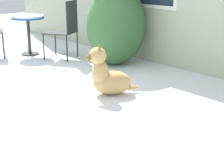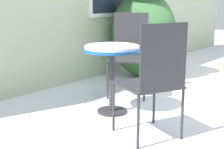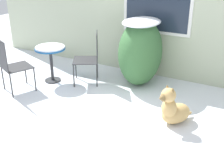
# 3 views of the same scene
# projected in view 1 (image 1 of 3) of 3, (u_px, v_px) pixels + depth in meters

# --- Properties ---
(ground_plane) EXTENTS (16.00, 16.00, 0.00)m
(ground_plane) POSITION_uv_depth(u_px,v_px,m) (28.00, 83.00, 4.79)
(ground_plane) COLOR white
(shrub_left) EXTENTS (0.80, 1.08, 1.30)m
(shrub_left) POSITION_uv_depth(u_px,v_px,m) (117.00, 23.00, 5.58)
(shrub_left) COLOR #386638
(shrub_left) RESTS_ON ground_plane
(patio_table) EXTENTS (0.59, 0.59, 0.73)m
(patio_table) POSITION_uv_depth(u_px,v_px,m) (28.00, 23.00, 6.27)
(patio_table) COLOR #2D2D30
(patio_table) RESTS_ON ground_plane
(patio_chair_near_table) EXTENTS (0.66, 0.66, 1.02)m
(patio_chair_near_table) POSITION_uv_depth(u_px,v_px,m) (65.00, 28.00, 5.98)
(patio_chair_near_table) COLOR #2D2D30
(patio_chair_near_table) RESTS_ON ground_plane
(dog) EXTENTS (0.52, 0.64, 0.64)m
(dog) POSITION_uv_depth(u_px,v_px,m) (107.00, 77.00, 4.27)
(dog) COLOR tan
(dog) RESTS_ON ground_plane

